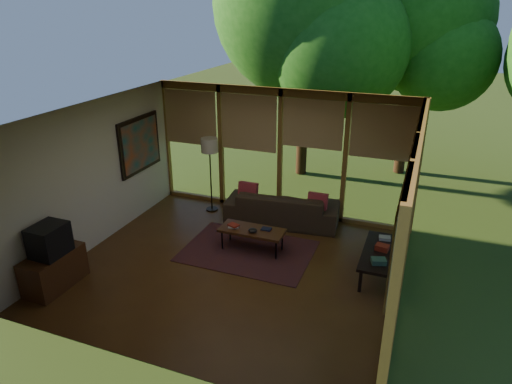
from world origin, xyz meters
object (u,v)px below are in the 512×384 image
at_px(sofa, 282,207).
at_px(television, 49,240).
at_px(floor_lamp, 210,149).
at_px(side_console, 381,254).
at_px(media_cabinet, 54,270).
at_px(coffee_table, 252,231).

relative_size(sofa, television, 4.21).
distance_m(floor_lamp, side_console, 4.17).
relative_size(sofa, side_console, 1.65).
height_order(media_cabinet, television, television).
relative_size(floor_lamp, coffee_table, 1.38).
bearing_deg(coffee_table, media_cabinet, -138.56).
xyz_separation_m(sofa, side_console, (2.16, -1.34, 0.07)).
height_order(television, coffee_table, television).
height_order(media_cabinet, side_console, media_cabinet).
height_order(sofa, television, television).
xyz_separation_m(sofa, floor_lamp, (-1.65, 0.02, 1.07)).
distance_m(media_cabinet, floor_lamp, 3.89).
bearing_deg(coffee_table, sofa, 82.97).
bearing_deg(media_cabinet, sofa, 52.74).
height_order(sofa, side_console, sofa).
bearing_deg(side_console, sofa, 148.28).
height_order(coffee_table, side_console, side_console).
relative_size(sofa, coffee_table, 1.93).
bearing_deg(television, media_cabinet, 180.00).
bearing_deg(coffee_table, side_console, -0.68).
bearing_deg(media_cabinet, television, 0.00).
distance_m(sofa, side_console, 2.55).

